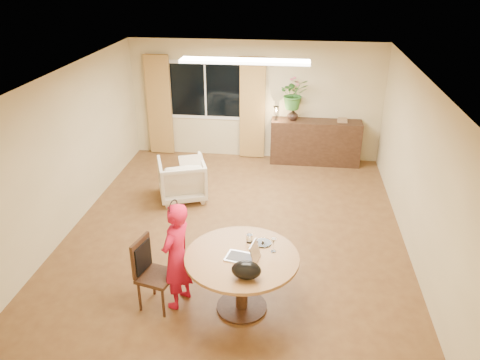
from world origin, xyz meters
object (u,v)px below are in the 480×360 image
at_px(dining_table, 242,268).
at_px(sideboard, 315,142).
at_px(child, 177,256).
at_px(armchair, 182,179).
at_px(dining_chair, 157,275).

distance_m(dining_table, sideboard, 5.07).
height_order(dining_table, child, child).
bearing_deg(child, armchair, -148.49).
height_order(armchair, sideboard, sideboard).
xyz_separation_m(dining_table, dining_chair, (-1.09, -0.08, -0.15)).
relative_size(dining_table, armchair, 1.65).
bearing_deg(armchair, child, 82.66).
height_order(dining_table, armchair, dining_table).
height_order(dining_chair, child, child).
bearing_deg(dining_table, sideboard, 78.31).
bearing_deg(dining_table, child, 179.26).
distance_m(dining_chair, sideboard, 5.47).
bearing_deg(dining_chair, child, 32.96).
bearing_deg(armchair, dining_table, 96.84).
distance_m(dining_table, dining_chair, 1.10).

